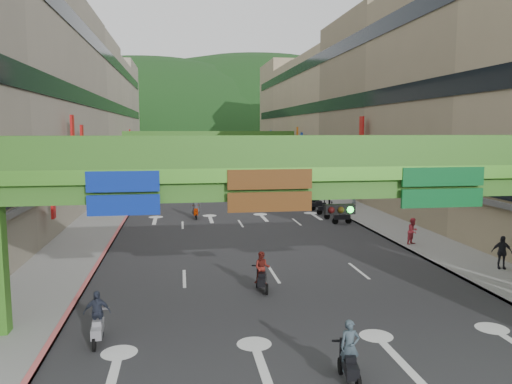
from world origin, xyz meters
TOP-DOWN VIEW (x-y plane):
  - road_slab at (0.00, 50.00)m, footprint 18.00×140.00m
  - sidewalk_left at (-11.00, 50.00)m, footprint 4.00×140.00m
  - sidewalk_right at (11.00, 50.00)m, footprint 4.00×140.00m
  - curb_left at (-9.10, 50.00)m, footprint 0.20×140.00m
  - curb_right at (9.10, 50.00)m, footprint 0.20×140.00m
  - building_row_left at (-18.93, 50.00)m, footprint 12.80×95.00m
  - building_row_right at (18.93, 50.00)m, footprint 12.80×95.00m
  - overpass_near at (0.93, 5.38)m, footprint 28.00×12.27m
  - overpass_far at (0.00, 65.00)m, footprint 28.00×2.20m
  - hill_left at (-15.00, 160.00)m, footprint 168.00×140.00m
  - hill_right at (25.00, 180.00)m, footprint 208.00×176.00m
  - bunting_string at (0.00, 30.00)m, footprint 26.00×0.36m
  - scooter_rider_near at (0.15, 1.00)m, footprint 0.67×1.60m
  - scooter_rider_mid at (-1.00, 9.59)m, footprint 0.83×1.58m
  - scooter_rider_left at (-7.50, 4.84)m, footprint 0.93×1.60m
  - scooter_rider_far at (-3.38, 28.78)m, footprint 0.86×1.60m
  - parked_scooter_row at (7.80, 29.10)m, footprint 1.60×9.35m
  - car_silver at (-6.88, 43.17)m, footprint 1.50×3.95m
  - car_yellow at (-0.20, 60.74)m, footprint 1.63×3.87m
  - pedestrian_red at (9.80, 16.77)m, footprint 1.02×0.96m
  - pedestrian_dark at (11.80, 10.87)m, footprint 1.09×0.74m
  - pedestrian_blue at (12.20, 34.19)m, footprint 0.84×0.76m

SIDE VIEW (x-z plane):
  - hill_left at x=-15.00m, z-range -56.00..56.00m
  - hill_right at x=25.00m, z-range -64.00..64.00m
  - road_slab at x=0.00m, z-range 0.00..0.02m
  - sidewalk_left at x=-11.00m, z-range 0.00..0.15m
  - sidewalk_right at x=11.00m, z-range 0.00..0.15m
  - curb_left at x=-9.10m, z-range 0.00..0.18m
  - curb_right at x=9.10m, z-range 0.00..0.18m
  - parked_scooter_row at x=7.80m, z-range -0.02..1.06m
  - car_silver at x=-6.88m, z-range 0.00..1.29m
  - car_yellow at x=-0.20m, z-range 0.00..1.31m
  - pedestrian_blue at x=12.20m, z-range 0.00..1.51m
  - pedestrian_red at x=9.80m, z-range 0.00..1.67m
  - scooter_rider_near at x=0.15m, z-range -0.08..1.80m
  - pedestrian_dark at x=11.80m, z-range 0.00..1.73m
  - scooter_rider_mid at x=-1.00m, z-range 0.01..1.85m
  - scooter_rider_left at x=-7.50m, z-range -0.01..1.88m
  - scooter_rider_far at x=-3.38m, z-range 0.01..2.09m
  - overpass_near at x=0.93m, z-range 1.66..8.76m
  - overpass_far at x=0.00m, z-range 1.85..8.95m
  - bunting_string at x=0.00m, z-range 5.73..6.19m
  - building_row_left at x=-18.93m, z-range -0.04..18.96m
  - building_row_right at x=18.93m, z-range -0.04..18.96m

